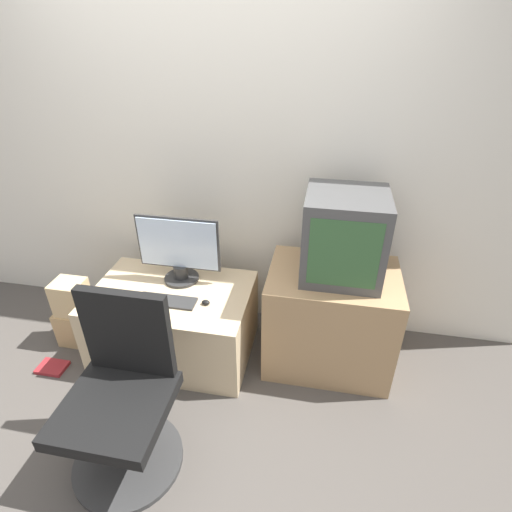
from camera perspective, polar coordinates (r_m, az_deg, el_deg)
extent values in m
plane|color=#4C4742|center=(2.43, -12.98, -26.46)|extent=(12.00, 12.00, 0.00)
cube|color=silver|center=(2.67, -5.38, 15.24)|extent=(4.40, 0.05, 2.60)
cube|color=#CCB289|center=(2.79, -11.56, -9.14)|extent=(1.02, 0.68, 0.50)
cube|color=#A37F56|center=(2.65, 10.44, -8.76)|extent=(0.79, 0.57, 0.69)
cylinder|color=#2D2D2D|center=(2.73, -10.56, -3.12)|extent=(0.23, 0.23, 0.02)
cylinder|color=#2D2D2D|center=(2.70, -10.67, -2.17)|extent=(0.10, 0.10, 0.09)
cube|color=#2D2D2D|center=(2.60, -11.07, 1.80)|extent=(0.55, 0.01, 0.36)
cube|color=silver|center=(2.60, -11.11, 1.74)|extent=(0.52, 0.02, 0.33)
cube|color=#2D2D2D|center=(2.55, -12.62, -6.29)|extent=(0.37, 0.12, 0.01)
ellipsoid|color=black|center=(2.48, -7.20, -6.60)|extent=(0.05, 0.04, 0.03)
cube|color=#474747|center=(2.34, 12.43, 2.84)|extent=(0.46, 0.44, 0.51)
cube|color=#335B33|center=(2.15, 12.43, 0.20)|extent=(0.37, 0.01, 0.40)
cylinder|color=#333333|center=(2.45, -17.67, -25.96)|extent=(0.56, 0.56, 0.03)
cylinder|color=#4C4C51|center=(2.30, -18.49, -23.26)|extent=(0.05, 0.05, 0.36)
cube|color=black|center=(2.13, -19.49, -19.82)|extent=(0.50, 0.50, 0.07)
cube|color=black|center=(2.07, -17.94, -10.37)|extent=(0.45, 0.05, 0.48)
cube|color=tan|center=(3.14, -23.93, -9.10)|extent=(0.26, 0.20, 0.26)
cube|color=#D1B27F|center=(3.00, -24.94, -5.36)|extent=(0.21, 0.18, 0.24)
cube|color=maroon|center=(3.08, -27.09, -13.97)|extent=(0.19, 0.13, 0.02)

